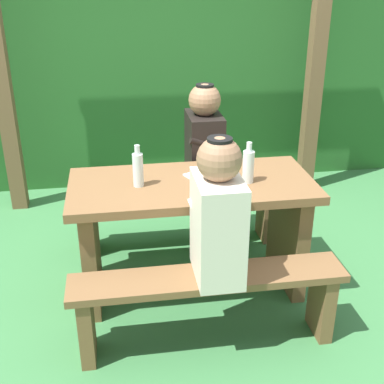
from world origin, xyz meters
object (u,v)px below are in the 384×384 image
bench_far (180,205)px  person_white_shirt (218,215)px  bottle_right (138,169)px  bottle_left (248,166)px  cell_phone (194,177)px  drinking_glass (228,179)px  picnic_table (192,217)px  person_black_coat (204,142)px  bench_near (208,295)px

bench_far → person_white_shirt: size_ratio=1.95×
bottle_right → bottle_left: bearing=-3.8°
bench_far → cell_phone: 0.63m
drinking_glass → cell_phone: size_ratio=0.59×
bottle_left → bottle_right: size_ratio=0.99×
picnic_table → bench_far: bearing=90.0°
picnic_table → bottle_right: bottle_right is taller
bench_far → person_black_coat: (0.17, -0.00, 0.45)m
person_white_shirt → drinking_glass: bearing=71.1°
bench_far → bottle_left: (0.31, -0.59, 0.50)m
picnic_table → person_white_shirt: size_ratio=1.95×
bottle_right → bench_far: bearing=60.8°
person_white_shirt → cell_phone: (-0.02, 0.58, -0.05)m
bench_near → bottle_right: (-0.30, 0.52, 0.50)m
bottle_left → bottle_right: bearing=176.2°
cell_phone → drinking_glass: bearing=-64.5°
person_white_shirt → person_black_coat: 1.07m
bench_far → drinking_glass: drinking_glass is taller
bench_near → person_white_shirt: size_ratio=1.95×
bench_near → person_white_shirt: 0.45m
person_white_shirt → person_black_coat: (0.12, 1.06, 0.00)m
bench_near → bench_far: (0.00, 1.07, 0.00)m
person_black_coat → cell_phone: size_ratio=5.14×
picnic_table → drinking_glass: size_ratio=17.06×
bottle_right → drinking_glass: bearing=-9.5°
bench_near → bottle_left: 0.76m
bench_near → person_white_shirt: person_white_shirt is taller
bottle_right → cell_phone: (0.32, 0.06, -0.10)m
person_white_shirt → cell_phone: 0.58m
person_black_coat → picnic_table: bearing=-107.4°
bottle_left → bench_far: bearing=118.1°
bench_far → bottle_left: bottle_left is taller
picnic_table → cell_phone: 0.24m
bottle_left → cell_phone: 0.32m
picnic_table → drinking_glass: (0.19, -0.09, 0.27)m
person_black_coat → drinking_glass: (0.03, -0.62, -0.01)m
person_white_shirt → drinking_glass: size_ratio=8.77×
person_black_coat → bottle_right: (-0.47, -0.54, 0.05)m
drinking_glass → bottle_left: size_ratio=0.34×
picnic_table → person_black_coat: person_black_coat is taller
bench_near → drinking_glass: 0.65m
person_white_shirt → cell_phone: size_ratio=5.14×
bench_near → cell_phone: (0.02, 0.58, 0.41)m
person_black_coat → bottle_right: size_ratio=3.00×
person_white_shirt → bottle_right: bearing=123.6°
cell_phone → person_black_coat: bearing=48.8°
bench_near → bottle_right: bearing=120.1°
bench_near → bottle_left: (0.31, 0.48, 0.50)m
bottle_left → cell_phone: bearing=160.8°
bench_near → bottle_left: bearing=57.0°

